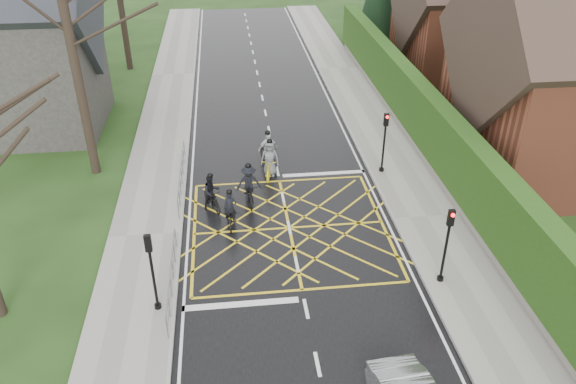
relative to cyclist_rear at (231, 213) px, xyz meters
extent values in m
plane|color=black|center=(2.44, -0.57, -0.55)|extent=(120.00, 120.00, 0.00)
cube|color=black|center=(2.44, -0.57, -0.55)|extent=(9.00, 80.00, 0.01)
cube|color=gray|center=(8.44, -0.57, -0.48)|extent=(3.00, 80.00, 0.15)
cube|color=gray|center=(-3.56, -0.57, -0.48)|extent=(3.00, 80.00, 0.15)
cube|color=slate|center=(10.19, 5.43, -0.20)|extent=(0.50, 38.00, 0.70)
cube|color=#16360E|center=(10.19, 5.43, 1.55)|extent=(0.90, 38.00, 2.80)
cube|color=brown|center=(17.19, 17.43, 2.45)|extent=(9.00, 8.00, 6.00)
cylinder|color=black|center=(13.19, 25.43, 0.05)|extent=(0.50, 0.50, 1.20)
cube|color=#2D2B28|center=(-11.06, 11.43, 2.95)|extent=(8.00, 7.00, 7.00)
cube|color=#26282D|center=(-11.06, 11.43, 6.35)|extent=(8.80, 7.80, 7.80)
cylinder|color=black|center=(-6.56, 5.43, 4.95)|extent=(0.44, 0.44, 11.00)
cylinder|color=black|center=(-7.56, 13.43, 5.45)|extent=(0.44, 0.44, 12.00)
cylinder|color=slate|center=(-2.21, -4.07, 0.45)|extent=(0.05, 5.00, 0.05)
cylinder|color=slate|center=(-2.21, -4.07, 0.00)|extent=(0.04, 5.00, 0.04)
cylinder|color=slate|center=(-2.21, -6.57, -0.05)|extent=(0.04, 0.04, 1.00)
cylinder|color=slate|center=(-2.21, -1.57, -0.05)|extent=(0.04, 0.04, 1.00)
cylinder|color=slate|center=(-2.21, 3.43, 0.45)|extent=(0.05, 6.00, 0.05)
cylinder|color=slate|center=(-2.21, 3.43, 0.00)|extent=(0.04, 6.00, 0.04)
cylinder|color=slate|center=(-2.21, 0.43, -0.05)|extent=(0.04, 0.04, 1.00)
cylinder|color=slate|center=(-2.21, 6.43, -0.05)|extent=(0.04, 0.04, 1.00)
cylinder|color=black|center=(7.54, 3.63, 0.95)|extent=(0.10, 0.10, 3.00)
cylinder|color=black|center=(7.54, 3.63, -0.40)|extent=(0.24, 0.24, 0.30)
cube|color=black|center=(7.54, 3.63, 2.35)|extent=(0.22, 0.16, 0.62)
sphere|color=#FF0C0C|center=(7.54, 3.51, 2.53)|extent=(0.14, 0.14, 0.14)
cylinder|color=black|center=(7.54, -4.77, 0.95)|extent=(0.10, 0.10, 3.00)
cylinder|color=black|center=(7.54, -4.77, -0.40)|extent=(0.24, 0.24, 0.30)
cube|color=black|center=(7.54, -4.77, 2.35)|extent=(0.22, 0.16, 0.62)
sphere|color=#FF0C0C|center=(7.54, -4.89, 2.53)|extent=(0.14, 0.14, 0.14)
cylinder|color=black|center=(-2.66, -5.07, 0.95)|extent=(0.10, 0.10, 3.00)
cylinder|color=black|center=(-2.66, -5.07, -0.40)|extent=(0.24, 0.24, 0.30)
cube|color=black|center=(-2.66, -5.07, 2.35)|extent=(0.22, 0.16, 0.62)
sphere|color=#FF0C0C|center=(-2.66, -4.95, 2.53)|extent=(0.14, 0.14, 0.14)
imported|color=black|center=(0.00, -0.03, -0.09)|extent=(0.64, 1.76, 0.92)
imported|color=black|center=(0.00, 0.07, 0.23)|extent=(0.57, 0.38, 1.56)
sphere|color=black|center=(0.00, 0.07, 1.03)|extent=(0.24, 0.24, 0.24)
imported|color=black|center=(-0.79, 1.38, -0.03)|extent=(1.15, 1.79, 1.04)
imported|color=black|center=(-0.79, 1.48, 0.25)|extent=(0.96, 0.87, 1.60)
sphere|color=black|center=(-0.79, 1.48, 1.07)|extent=(0.25, 0.25, 0.25)
imported|color=black|center=(0.89, 1.77, -0.03)|extent=(0.81, 2.02, 1.04)
imported|color=black|center=(0.89, 1.87, 0.33)|extent=(1.18, 0.73, 1.77)
sphere|color=black|center=(0.89, 1.87, 1.24)|extent=(0.28, 0.28, 0.28)
imported|color=black|center=(2.04, 5.12, 0.03)|extent=(1.17, 1.99, 1.16)
imported|color=silver|center=(2.04, 5.22, 0.33)|extent=(1.12, 0.76, 1.77)
sphere|color=black|center=(2.04, 5.22, 1.24)|extent=(0.28, 0.28, 0.28)
imported|color=gold|center=(2.04, 4.04, -0.02)|extent=(1.12, 2.13, 1.07)
imported|color=#5A5E61|center=(2.04, 4.14, 0.35)|extent=(0.99, 0.75, 1.81)
sphere|color=black|center=(2.04, 4.14, 1.28)|extent=(0.28, 0.28, 0.28)
camera|label=1|loc=(0.13, -20.05, 13.01)|focal=35.00mm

